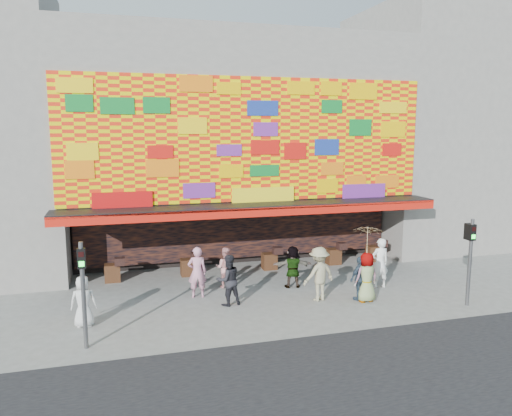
# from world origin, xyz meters

# --- Properties ---
(ground) EXTENTS (90.00, 90.00, 0.00)m
(ground) POSITION_xyz_m (0.00, 0.00, 0.00)
(ground) COLOR slate
(ground) RESTS_ON ground
(road_strip) EXTENTS (30.00, 8.00, 0.02)m
(road_strip) POSITION_xyz_m (0.00, -6.50, 0.01)
(road_strip) COLOR black
(road_strip) RESTS_ON ground
(shop_building) EXTENTS (15.20, 9.40, 10.00)m
(shop_building) POSITION_xyz_m (0.00, 8.18, 5.23)
(shop_building) COLOR gray
(shop_building) RESTS_ON ground
(neighbor_right) EXTENTS (11.00, 8.00, 12.00)m
(neighbor_right) POSITION_xyz_m (13.00, 8.00, 6.00)
(neighbor_right) COLOR gray
(neighbor_right) RESTS_ON ground
(signal_left) EXTENTS (0.22, 0.20, 3.00)m
(signal_left) POSITION_xyz_m (-6.20, -1.50, 1.86)
(signal_left) COLOR #59595B
(signal_left) RESTS_ON ground
(signal_right) EXTENTS (0.22, 0.20, 3.00)m
(signal_right) POSITION_xyz_m (6.20, -1.50, 1.86)
(signal_right) COLOR #59595B
(signal_right) RESTS_ON ground
(ped_a) EXTENTS (0.78, 0.51, 1.59)m
(ped_a) POSITION_xyz_m (-6.33, 0.14, 0.79)
(ped_a) COLOR silver
(ped_a) RESTS_ON ground
(ped_b) EXTENTS (0.72, 0.51, 1.85)m
(ped_b) POSITION_xyz_m (-2.56, 1.86, 0.92)
(ped_b) COLOR #CE85A1
(ped_b) RESTS_ON ground
(ped_c) EXTENTS (0.97, 0.82, 1.77)m
(ped_c) POSITION_xyz_m (-1.67, 0.77, 0.89)
(ped_c) COLOR black
(ped_c) RESTS_ON ground
(ped_d) EXTENTS (1.38, 1.00, 1.91)m
(ped_d) POSITION_xyz_m (1.49, 0.37, 0.96)
(ped_d) COLOR tan
(ped_d) RESTS_ON ground
(ped_e) EXTENTS (0.99, 0.66, 1.57)m
(ped_e) POSITION_xyz_m (2.91, 0.00, 0.78)
(ped_e) COLOR #2E3F50
(ped_e) RESTS_ON ground
(ped_f) EXTENTS (1.55, 0.74, 1.61)m
(ped_f) POSITION_xyz_m (1.12, 2.00, 0.80)
(ped_f) COLOR gray
(ped_f) RESTS_ON ground
(ped_g) EXTENTS (0.90, 0.62, 1.75)m
(ped_g) POSITION_xyz_m (3.04, -0.21, 0.88)
(ped_g) COLOR gray
(ped_g) RESTS_ON ground
(ped_h) EXTENTS (0.70, 0.46, 1.91)m
(ped_h) POSITION_xyz_m (4.29, 1.08, 0.95)
(ped_h) COLOR white
(ped_h) RESTS_ON ground
(ped_i) EXTENTS (0.92, 0.83, 1.56)m
(ped_i) POSITION_xyz_m (-1.36, 2.69, 0.78)
(ped_i) COLOR #DA8F8D
(ped_i) RESTS_ON ground
(parasol) EXTENTS (1.39, 1.40, 1.93)m
(parasol) POSITION_xyz_m (3.04, -0.21, 2.19)
(parasol) COLOR beige
(parasol) RESTS_ON ground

